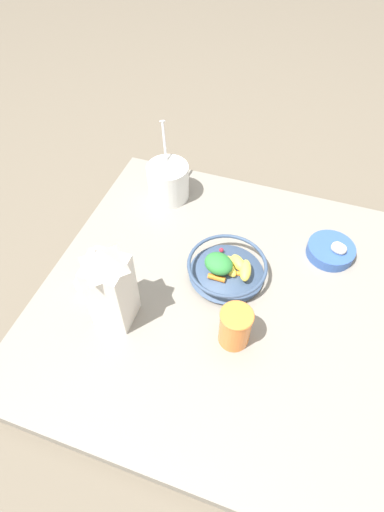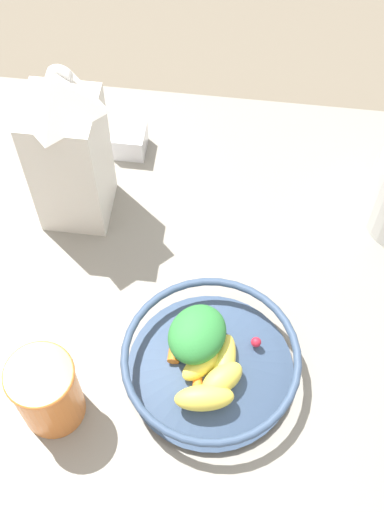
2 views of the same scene
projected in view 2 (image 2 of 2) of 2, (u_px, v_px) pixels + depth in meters
ground_plane at (162, 381)px, 0.94m from camera, size 6.00×6.00×0.00m
countertop at (161, 374)px, 0.92m from camera, size 0.94×0.94×0.05m
fruit_bowl at (210, 360)px, 0.87m from camera, size 0.22×0.22×0.09m
milk_carton at (67, 149)px, 0.92m from camera, size 0.09×0.09×0.26m
drinking_cup at (47, 391)px, 0.82m from camera, size 0.08×0.08×0.11m
spice_jar at (130, 141)px, 1.07m from camera, size 0.05×0.05×0.04m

